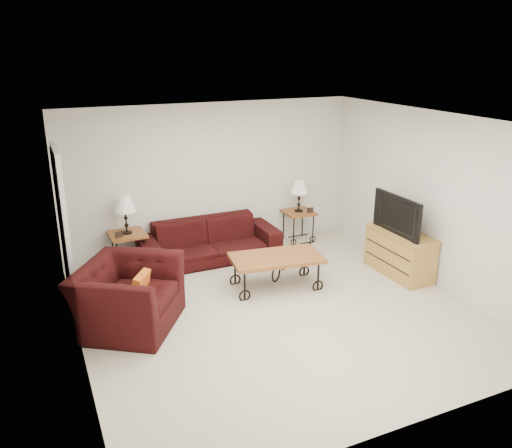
{
  "coord_description": "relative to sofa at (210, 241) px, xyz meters",
  "views": [
    {
      "loc": [
        -2.8,
        -5.53,
        3.34
      ],
      "look_at": [
        0.0,
        0.7,
        1.0
      ],
      "focal_mm": 36.41,
      "sensor_mm": 36.0,
      "label": 1
    }
  ],
  "objects": [
    {
      "name": "throw_pillow",
      "position": [
        -1.49,
        -1.66,
        0.19
      ],
      "size": [
        0.29,
        0.36,
        0.37
      ],
      "primitive_type": "cube",
      "rotation": [
        0.0,
        0.0,
        0.98
      ],
      "color": "#C25418",
      "rests_on": "armchair"
    },
    {
      "name": "wall_back",
      "position": [
        0.24,
        0.48,
        0.92
      ],
      "size": [
        5.0,
        0.02,
        2.5
      ],
      "primitive_type": "cube",
      "color": "silver",
      "rests_on": "ground"
    },
    {
      "name": "doorway",
      "position": [
        -2.23,
        -0.37,
        0.69
      ],
      "size": [
        0.08,
        0.94,
        2.04
      ],
      "primitive_type": "cube",
      "color": "black",
      "rests_on": "ground"
    },
    {
      "name": "side_table_right",
      "position": [
        1.75,
        0.18,
        -0.05
      ],
      "size": [
        0.53,
        0.53,
        0.56
      ],
      "primitive_type": "cube",
      "rotation": [
        0.0,
        0.0,
        -0.03
      ],
      "color": "#955A25",
      "rests_on": "ground"
    },
    {
      "name": "coffee_table",
      "position": [
        0.53,
        -1.38,
        -0.09
      ],
      "size": [
        1.39,
        0.88,
        0.49
      ],
      "primitive_type": "cube",
      "rotation": [
        0.0,
        0.0,
        -0.13
      ],
      "color": "#955A25",
      "rests_on": "ground"
    },
    {
      "name": "lamp_right",
      "position": [
        1.75,
        0.18,
        0.51
      ],
      "size": [
        0.33,
        0.33,
        0.56
      ],
      "primitive_type": null,
      "rotation": [
        0.0,
        0.0,
        -0.03
      ],
      "color": "black",
      "rests_on": "side_table_right"
    },
    {
      "name": "photo_frame_left",
      "position": [
        -1.43,
        0.03,
        0.31
      ],
      "size": [
        0.12,
        0.04,
        0.1
      ],
      "primitive_type": "cube",
      "rotation": [
        0.0,
        0.0,
        0.21
      ],
      "color": "black",
      "rests_on": "side_table_left"
    },
    {
      "name": "armchair",
      "position": [
        -1.64,
        -1.61,
        0.08
      ],
      "size": [
        1.61,
        1.66,
        0.82
      ],
      "primitive_type": "imported",
      "rotation": [
        0.0,
        0.0,
        0.98
      ],
      "color": "black",
      "rests_on": "ground"
    },
    {
      "name": "television",
      "position": [
        2.45,
        -1.73,
        0.65
      ],
      "size": [
        0.13,
        1.02,
        0.59
      ],
      "primitive_type": "imported",
      "rotation": [
        0.0,
        0.0,
        -1.57
      ],
      "color": "black",
      "rests_on": "tv_stand"
    },
    {
      "name": "wall_left",
      "position": [
        -2.26,
        -2.02,
        0.92
      ],
      "size": [
        0.02,
        5.0,
        2.5
      ],
      "primitive_type": "cube",
      "color": "silver",
      "rests_on": "ground"
    },
    {
      "name": "ceiling",
      "position": [
        0.24,
        -2.02,
        2.17
      ],
      "size": [
        5.0,
        5.0,
        0.0
      ],
      "primitive_type": "plane",
      "color": "white",
      "rests_on": "wall_back"
    },
    {
      "name": "side_table_left",
      "position": [
        -1.28,
        0.18,
        -0.03
      ],
      "size": [
        0.57,
        0.57,
        0.6
      ],
      "primitive_type": "cube",
      "rotation": [
        0.0,
        0.0,
        0.04
      ],
      "color": "#955A25",
      "rests_on": "ground"
    },
    {
      "name": "tv_stand",
      "position": [
        2.47,
        -1.73,
        0.01
      ],
      "size": [
        0.47,
        1.14,
        0.68
      ],
      "primitive_type": "cube",
      "color": "tan",
      "rests_on": "ground"
    },
    {
      "name": "lamp_left",
      "position": [
        -1.28,
        0.18,
        0.56
      ],
      "size": [
        0.35,
        0.35,
        0.6
      ],
      "primitive_type": null,
      "rotation": [
        0.0,
        0.0,
        0.04
      ],
      "color": "black",
      "rests_on": "side_table_left"
    },
    {
      "name": "backpack",
      "position": [
        1.54,
        -0.36,
        -0.14
      ],
      "size": [
        0.35,
        0.3,
        0.38
      ],
      "primitive_type": "ellipsoid",
      "rotation": [
        0.0,
        0.0,
        0.28
      ],
      "color": "black",
      "rests_on": "ground"
    },
    {
      "name": "wall_right",
      "position": [
        2.74,
        -2.02,
        0.92
      ],
      "size": [
        0.02,
        5.0,
        2.5
      ],
      "primitive_type": "cube",
      "color": "silver",
      "rests_on": "ground"
    },
    {
      "name": "photo_frame_right",
      "position": [
        1.9,
        0.03,
        0.28
      ],
      "size": [
        0.11,
        0.04,
        0.09
      ],
      "primitive_type": "cube",
      "rotation": [
        0.0,
        0.0,
        -0.24
      ],
      "color": "black",
      "rests_on": "side_table_right"
    },
    {
      "name": "ground",
      "position": [
        0.24,
        -2.02,
        -0.33
      ],
      "size": [
        5.0,
        5.0,
        0.0
      ],
      "primitive_type": "plane",
      "color": "beige",
      "rests_on": "ground"
    },
    {
      "name": "sofa",
      "position": [
        0.0,
        0.0,
        0.0
      ],
      "size": [
        2.26,
        0.88,
        0.66
      ],
      "primitive_type": "imported",
      "color": "black",
      "rests_on": "ground"
    },
    {
      "name": "wall_front",
      "position": [
        0.24,
        -4.52,
        0.92
      ],
      "size": [
        5.0,
        0.02,
        2.5
      ],
      "primitive_type": "cube",
      "color": "silver",
      "rests_on": "ground"
    }
  ]
}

